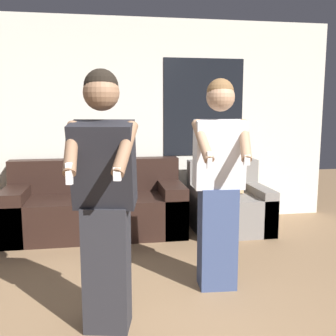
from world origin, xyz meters
TOP-DOWN VIEW (x-y plane):
  - wall_back at (0.02, 3.19)m, footprint 5.58×0.07m
  - couch at (-0.43, 2.73)m, footprint 2.14×0.86m
  - armchair at (1.24, 2.62)m, footprint 0.93×0.86m
  - person_left at (-0.33, 0.53)m, footprint 0.48×0.56m
  - person_right at (0.62, 1.04)m, footprint 0.48×0.49m

SIDE VIEW (x-z plane):
  - armchair at x=1.24m, z-range -0.12..0.73m
  - couch at x=-0.43m, z-range -0.13..0.77m
  - person_right at x=0.62m, z-range 0.03..1.81m
  - person_left at x=-0.33m, z-range 0.03..1.82m
  - wall_back at x=0.02m, z-range 0.00..2.70m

